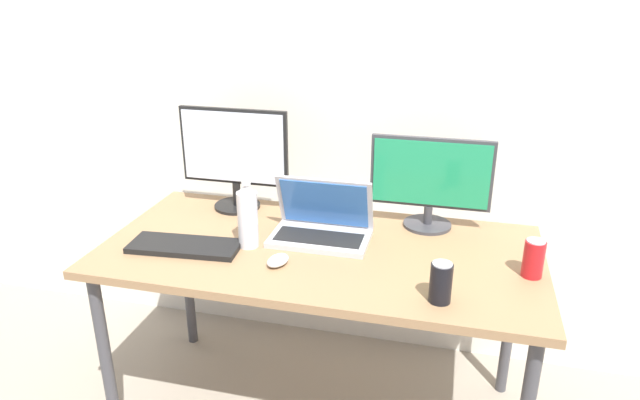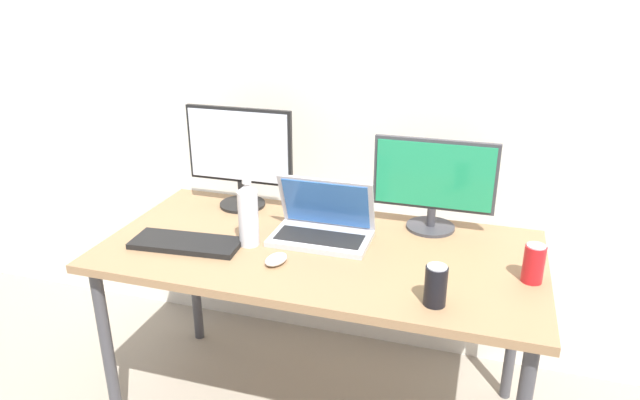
# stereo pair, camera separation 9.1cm
# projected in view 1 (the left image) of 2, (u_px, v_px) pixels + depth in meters

# --- Properties ---
(wall_back) EXTENTS (7.00, 0.08, 2.60)m
(wall_back) POSITION_uv_depth(u_px,v_px,m) (355.00, 63.00, 2.35)
(wall_back) COLOR silver
(wall_back) RESTS_ON ground
(work_desk) EXTENTS (1.54, 0.76, 0.74)m
(work_desk) POSITION_uv_depth(u_px,v_px,m) (320.00, 263.00, 2.05)
(work_desk) COLOR #424247
(work_desk) RESTS_ON ground
(monitor_left) EXTENTS (0.45, 0.19, 0.41)m
(monitor_left) POSITION_uv_depth(u_px,v_px,m) (234.00, 154.00, 2.28)
(monitor_left) COLOR black
(monitor_left) RESTS_ON work_desk
(monitor_center) EXTENTS (0.45, 0.18, 0.35)m
(monitor_center) POSITION_uv_depth(u_px,v_px,m) (430.00, 180.00, 2.12)
(monitor_center) COLOR #38383D
(monitor_center) RESTS_ON work_desk
(laptop_silver) EXTENTS (0.36, 0.22, 0.23)m
(laptop_silver) POSITION_uv_depth(u_px,v_px,m) (322.00, 224.00, 2.08)
(laptop_silver) COLOR #B7B7BC
(laptop_silver) RESTS_ON work_desk
(keyboard_main) EXTENTS (0.40, 0.18, 0.02)m
(keyboard_main) POSITION_uv_depth(u_px,v_px,m) (185.00, 246.00, 2.01)
(keyboard_main) COLOR black
(keyboard_main) RESTS_ON work_desk
(mouse_by_keyboard) EXTENTS (0.08, 0.11, 0.03)m
(mouse_by_keyboard) POSITION_uv_depth(u_px,v_px,m) (278.00, 260.00, 1.89)
(mouse_by_keyboard) COLOR silver
(mouse_by_keyboard) RESTS_ON work_desk
(water_bottle) EXTENTS (0.07, 0.07, 0.25)m
(water_bottle) POSITION_uv_depth(u_px,v_px,m) (248.00, 216.00, 1.99)
(water_bottle) COLOR silver
(water_bottle) RESTS_ON work_desk
(soda_can_near_keyboard) EXTENTS (0.07, 0.07, 0.13)m
(soda_can_near_keyboard) POSITION_uv_depth(u_px,v_px,m) (441.00, 283.00, 1.67)
(soda_can_near_keyboard) COLOR black
(soda_can_near_keyboard) RESTS_ON work_desk
(soda_can_by_laptop) EXTENTS (0.07, 0.07, 0.13)m
(soda_can_by_laptop) POSITION_uv_depth(u_px,v_px,m) (534.00, 258.00, 1.81)
(soda_can_by_laptop) COLOR red
(soda_can_by_laptop) RESTS_ON work_desk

